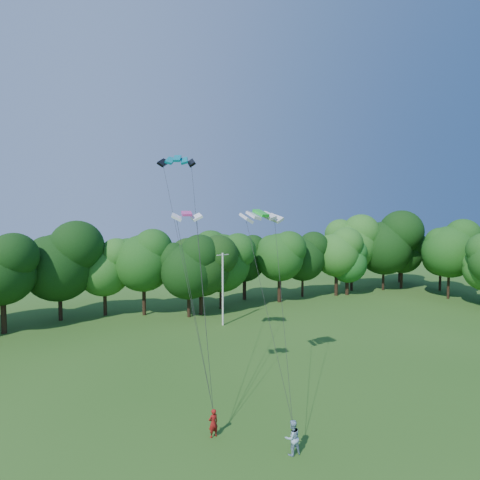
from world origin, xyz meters
name	(u,v)px	position (x,y,z in m)	size (l,w,h in m)	color
utility_pole	(223,288)	(4.18, 28.05, 4.28)	(1.64, 0.46, 8.33)	silver
kite_flyer_left	(213,423)	(-5.07, 8.37, 0.81)	(0.59, 0.39, 1.62)	maroon
kite_flyer_right	(292,437)	(-1.94, 5.09, 0.91)	(0.89, 0.69, 1.83)	#92B1CA
kite_teal	(177,159)	(-4.00, 18.24, 17.00)	(3.02, 2.25, 0.71)	#046F82
kite_green	(261,213)	(-0.06, 11.85, 12.69)	(3.01, 1.51, 0.57)	green
kite_pink	(187,214)	(-5.54, 11.37, 12.63)	(1.98, 1.26, 0.35)	#D23A91
tree_back_center	(201,256)	(3.61, 33.64, 7.46)	(8.21, 8.21, 11.94)	black
tree_back_east	(348,258)	(28.59, 34.54, 5.94)	(6.54, 6.54, 9.52)	black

